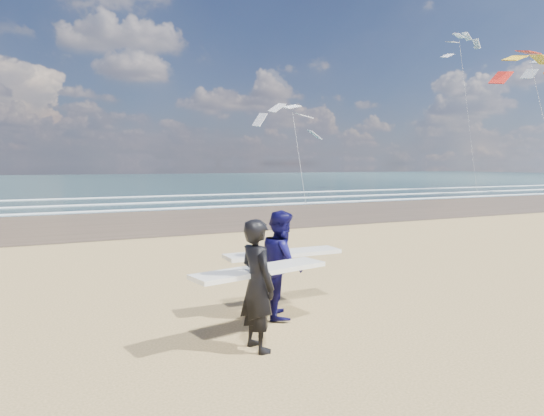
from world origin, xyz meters
TOP-DOWN VIEW (x-y plane):
  - wet_sand_strip at (20.00, 18.00)m, footprint 220.00×12.00m
  - ocean at (20.00, 72.00)m, footprint 220.00×100.00m
  - foam_breakers at (20.00, 28.10)m, footprint 220.00×11.70m
  - surfer_near at (-0.33, 0.74)m, footprint 2.26×1.20m
  - surfer_far at (0.67, 1.97)m, footprint 2.20×1.17m
  - kite_0 at (30.18, 18.76)m, footprint 6.95×4.86m
  - kite_1 at (13.43, 25.27)m, footprint 5.55×4.71m
  - kite_5 at (36.29, 31.31)m, footprint 5.26×4.68m

SIDE VIEW (x-z plane):
  - wet_sand_strip at x=20.00m, z-range 0.00..0.01m
  - ocean at x=20.00m, z-range 0.00..0.02m
  - foam_breakers at x=20.00m, z-range 0.02..0.08m
  - surfer_far at x=0.67m, z-range 0.01..1.88m
  - surfer_near at x=-0.33m, z-range 0.01..1.92m
  - kite_1 at x=13.43m, z-range 0.40..8.39m
  - kite_0 at x=30.18m, z-range 1.09..13.53m
  - kite_5 at x=36.29m, z-range 0.47..17.50m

